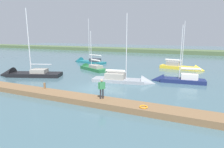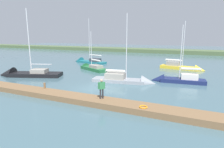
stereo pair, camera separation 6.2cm
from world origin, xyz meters
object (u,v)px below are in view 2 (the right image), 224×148
object	(u,v)px
sailboat_far_right	(24,75)
sailboat_behind_pier	(128,81)
person_on_dock	(102,87)
sailboat_far_left	(91,69)
sailboat_inner_slip	(184,68)
sailboat_near_dock	(175,81)
life_ring_buoy	(143,107)
sailboat_outer_mooring	(87,62)
mooring_post_near	(45,86)

from	to	relation	value
sailboat_far_right	sailboat_behind_pier	bearing A→B (deg)	169.66
person_on_dock	sailboat_behind_pier	bearing A→B (deg)	137.86
sailboat_far_left	sailboat_far_right	size ratio (longest dim) A/B	0.70
sailboat_inner_slip	sailboat_near_dock	bearing A→B (deg)	-83.84
sailboat_far_left	sailboat_near_dock	bearing A→B (deg)	-167.02
sailboat_far_right	sailboat_far_left	bearing A→B (deg)	-145.19
life_ring_buoy	sailboat_near_dock	bearing A→B (deg)	-95.48
life_ring_buoy	sailboat_inner_slip	bearing A→B (deg)	-94.06
life_ring_buoy	sailboat_inner_slip	world-z (taller)	sailboat_inner_slip
sailboat_behind_pier	sailboat_inner_slip	xyz separation A→B (m)	(-5.98, -13.08, 0.04)
life_ring_buoy	sailboat_behind_pier	distance (m)	10.01
life_ring_buoy	sailboat_inner_slip	size ratio (longest dim) A/B	0.07
life_ring_buoy	sailboat_near_dock	xyz separation A→B (m)	(-1.13, -11.77, -0.42)
sailboat_far_left	sailboat_behind_pier	xyz separation A→B (m)	(-9.29, 6.31, 0.03)
sailboat_far_right	sailboat_outer_mooring	world-z (taller)	sailboat_far_right
mooring_post_near	sailboat_inner_slip	bearing A→B (deg)	-120.68
life_ring_buoy	sailboat_far_left	xyz separation A→B (m)	(13.70, -15.28, -0.42)
sailboat_behind_pier	sailboat_inner_slip	size ratio (longest dim) A/B	1.04
sailboat_inner_slip	sailboat_outer_mooring	size ratio (longest dim) A/B	0.88
person_on_dock	sailboat_far_left	bearing A→B (deg)	168.13
mooring_post_near	sailboat_near_dock	distance (m)	16.15
sailboat_far_right	sailboat_outer_mooring	bearing A→B (deg)	-113.60
sailboat_far_right	person_on_dock	size ratio (longest dim) A/B	6.12
sailboat_outer_mooring	sailboat_far_left	bearing A→B (deg)	136.42
sailboat_far_left	sailboat_far_right	bearing A→B (deg)	81.06
sailboat_behind_pier	sailboat_outer_mooring	bearing A→B (deg)	127.67
sailboat_behind_pier	sailboat_far_right	xyz separation A→B (m)	(15.62, 2.64, 0.01)
sailboat_near_dock	sailboat_far_right	bearing A→B (deg)	8.26
sailboat_far_right	sailboat_outer_mooring	xyz separation A→B (m)	(-1.04, -16.23, -0.02)
sailboat_inner_slip	mooring_post_near	bearing A→B (deg)	-112.08
sailboat_inner_slip	sailboat_far_right	world-z (taller)	sailboat_far_right
mooring_post_near	sailboat_behind_pier	distance (m)	10.29
sailboat_near_dock	person_on_dock	distance (m)	12.38
sailboat_inner_slip	sailboat_far_right	bearing A→B (deg)	-135.34
sailboat_inner_slip	sailboat_far_left	bearing A→B (deg)	-147.47
sailboat_inner_slip	sailboat_outer_mooring	xyz separation A→B (m)	(20.55, -0.50, -0.05)
mooring_post_near	sailboat_far_right	world-z (taller)	sailboat_far_right
life_ring_buoy	sailboat_near_dock	world-z (taller)	sailboat_near_dock
sailboat_behind_pier	sailboat_outer_mooring	world-z (taller)	sailboat_outer_mooring
sailboat_inner_slip	sailboat_outer_mooring	world-z (taller)	sailboat_outer_mooring
sailboat_inner_slip	sailboat_far_right	size ratio (longest dim) A/B	0.85
sailboat_near_dock	sailboat_far_right	world-z (taller)	sailboat_far_right
sailboat_inner_slip	sailboat_behind_pier	bearing A→B (deg)	-105.95
sailboat_behind_pier	sailboat_outer_mooring	xyz separation A→B (m)	(14.58, -13.58, -0.01)
sailboat_far_left	sailboat_outer_mooring	size ratio (longest dim) A/B	0.72
mooring_post_near	sailboat_near_dock	world-z (taller)	sailboat_near_dock
mooring_post_near	sailboat_far_left	bearing A→B (deg)	-78.94
life_ring_buoy	sailboat_behind_pier	xyz separation A→B (m)	(4.41, -8.98, -0.39)
sailboat_far_right	life_ring_buoy	bearing A→B (deg)	142.51
life_ring_buoy	sailboat_far_right	distance (m)	21.01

